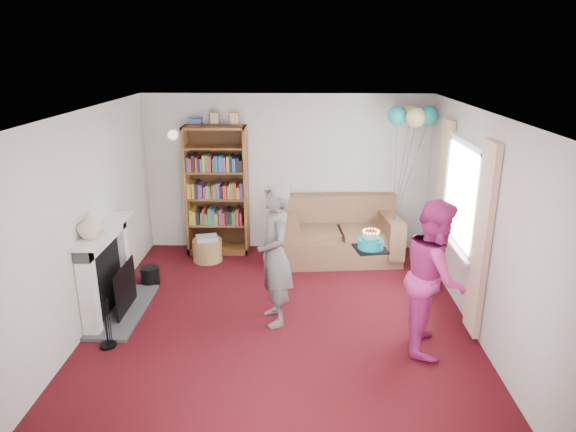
{
  "coord_description": "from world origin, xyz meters",
  "views": [
    {
      "loc": [
        0.22,
        -5.49,
        3.15
      ],
      "look_at": [
        0.07,
        0.6,
        1.16
      ],
      "focal_mm": 32.0,
      "sensor_mm": 36.0,
      "label": 1
    }
  ],
  "objects_px": {
    "sofa": "(339,236)",
    "birthday_cake": "(371,244)",
    "bookcase": "(217,192)",
    "person_magenta": "(434,276)",
    "person_striped": "(275,255)"
  },
  "relations": [
    {
      "from": "sofa",
      "to": "person_magenta",
      "type": "relative_size",
      "value": 1.07
    },
    {
      "from": "sofa",
      "to": "person_striped",
      "type": "bearing_deg",
      "value": -119.3
    },
    {
      "from": "person_striped",
      "to": "birthday_cake",
      "type": "xyz_separation_m",
      "value": [
        1.06,
        -0.31,
        0.27
      ]
    },
    {
      "from": "person_striped",
      "to": "sofa",
      "type": "bearing_deg",
      "value": 141.0
    },
    {
      "from": "person_striped",
      "to": "person_magenta",
      "type": "height_order",
      "value": "person_striped"
    },
    {
      "from": "birthday_cake",
      "to": "person_striped",
      "type": "bearing_deg",
      "value": 163.58
    },
    {
      "from": "sofa",
      "to": "birthday_cake",
      "type": "distance_m",
      "value": 2.47
    },
    {
      "from": "bookcase",
      "to": "birthday_cake",
      "type": "distance_m",
      "value": 3.31
    },
    {
      "from": "bookcase",
      "to": "person_magenta",
      "type": "xyz_separation_m",
      "value": [
        2.75,
        -2.77,
        -0.15
      ]
    },
    {
      "from": "bookcase",
      "to": "sofa",
      "type": "distance_m",
      "value": 2.04
    },
    {
      "from": "sofa",
      "to": "person_magenta",
      "type": "height_order",
      "value": "person_magenta"
    },
    {
      "from": "bookcase",
      "to": "birthday_cake",
      "type": "relative_size",
      "value": 6.74
    },
    {
      "from": "person_magenta",
      "to": "birthday_cake",
      "type": "xyz_separation_m",
      "value": [
        -0.67,
        0.19,
        0.29
      ]
    },
    {
      "from": "person_striped",
      "to": "person_magenta",
      "type": "xyz_separation_m",
      "value": [
        1.73,
        -0.51,
        -0.02
      ]
    },
    {
      "from": "bookcase",
      "to": "birthday_cake",
      "type": "bearing_deg",
      "value": -51.03
    }
  ]
}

